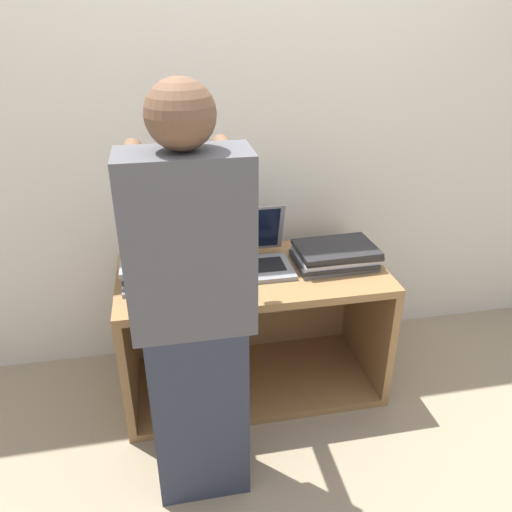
# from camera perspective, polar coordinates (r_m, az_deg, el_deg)

# --- Properties ---
(ground_plane) EXTENTS (12.00, 12.00, 0.00)m
(ground_plane) POSITION_cam_1_polar(r_m,az_deg,el_deg) (2.40, 0.98, -18.61)
(ground_plane) COLOR gray
(wall_back) EXTENTS (8.00, 0.05, 2.40)m
(wall_back) POSITION_cam_1_polar(r_m,az_deg,el_deg) (2.42, -2.26, 14.55)
(wall_back) COLOR beige
(wall_back) RESTS_ON ground_plane
(cart) EXTENTS (1.20, 0.58, 0.64)m
(cart) POSITION_cam_1_polar(r_m,az_deg,el_deg) (2.47, -0.68, -7.58)
(cart) COLOR olive
(cart) RESTS_ON ground_plane
(laptop_open) EXTENTS (0.36, 0.32, 0.26)m
(laptop_open) POSITION_cam_1_polar(r_m,az_deg,el_deg) (2.27, -0.67, 0.03)
(laptop_open) COLOR gray
(laptop_open) RESTS_ON cart
(laptop_stack_left) EXTENTS (0.37, 0.27, 0.11)m
(laptop_stack_left) POSITION_cam_1_polar(r_m,az_deg,el_deg) (2.19, -10.36, -1.39)
(laptop_stack_left) COLOR gray
(laptop_stack_left) RESTS_ON cart
(laptop_stack_right) EXTENTS (0.38, 0.26, 0.09)m
(laptop_stack_right) POSITION_cam_1_polar(r_m,az_deg,el_deg) (2.32, 9.02, 0.14)
(laptop_stack_right) COLOR slate
(laptop_stack_right) RESTS_ON cart
(person) EXTENTS (0.40, 0.52, 1.54)m
(person) POSITION_cam_1_polar(r_m,az_deg,el_deg) (1.70, -7.13, -7.01)
(person) COLOR #2D3342
(person) RESTS_ON ground_plane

